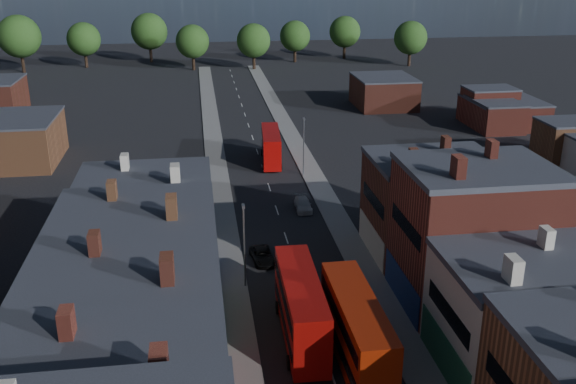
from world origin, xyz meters
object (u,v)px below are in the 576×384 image
object	(u,v)px
bus_2	(271,146)
car_2	(263,256)
bus_1	(357,330)
car_3	(303,204)
bus_0	(301,307)

from	to	relation	value
bus_2	car_2	world-z (taller)	bus_2
bus_1	car_2	bearing A→B (deg)	105.66
bus_2	bus_1	bearing A→B (deg)	-84.90
car_2	car_3	size ratio (longest dim) A/B	1.00
car_3	bus_2	bearing A→B (deg)	96.22
bus_1	bus_2	world-z (taller)	bus_1
bus_0	bus_1	world-z (taller)	bus_1
bus_0	car_3	distance (m)	27.20
car_2	bus_0	bearing A→B (deg)	-89.81
bus_1	car_2	distance (m)	18.56
bus_1	bus_2	size ratio (longest dim) A/B	1.14
bus_1	car_2	world-z (taller)	bus_1
bus_2	car_3	xyz separation A→B (m)	(1.62, -18.63, -1.85)
bus_2	car_2	bearing A→B (deg)	-93.78
bus_0	car_3	world-z (taller)	bus_0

